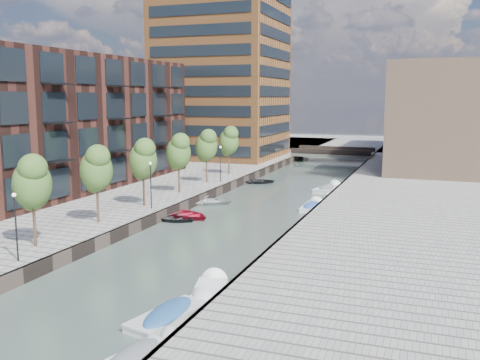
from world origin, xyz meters
The scene contains 30 objects.
water centered at (0.00, 40.00, 0.00)m, with size 300.00×300.00×0.00m, color #38473F.
quay_left centered at (-36.00, 40.00, 0.50)m, with size 60.00×140.00×1.00m, color gray.
quay_right centered at (16.00, 40.00, 0.50)m, with size 20.00×140.00×1.00m, color gray.
quay_wall_left centered at (-6.10, 40.00, 0.50)m, with size 0.25×140.00×1.00m, color #332823.
quay_wall_right centered at (6.10, 40.00, 0.50)m, with size 0.25×140.00×1.00m, color #332823.
far_closure centered at (0.00, 100.00, 0.50)m, with size 80.00×40.00×1.00m, color gray.
apartment_block centered at (-20.00, 30.00, 8.00)m, with size 8.00×38.00×14.00m, color black.
tower centered at (-17.00, 65.00, 16.00)m, with size 18.00×18.00×30.00m, color brown.
tan_block_near centered at (16.00, 62.00, 8.00)m, with size 12.00×25.00×14.00m, color #95745B.
tan_block_far centered at (16.00, 88.00, 9.00)m, with size 12.00×20.00×16.00m, color #95745B.
bridge centered at (0.00, 72.00, 1.39)m, with size 13.00×6.00×1.30m.
tree_1 centered at (-8.50, 11.00, 5.31)m, with size 2.50×2.50×5.95m.
tree_2 centered at (-8.50, 18.00, 5.31)m, with size 2.50×2.50×5.95m.
tree_3 centered at (-8.50, 25.00, 5.31)m, with size 2.50×2.50×5.95m.
tree_4 centered at (-8.50, 32.00, 5.31)m, with size 2.50×2.50×5.95m.
tree_5 centered at (-8.50, 39.00, 5.31)m, with size 2.50×2.50×5.95m.
tree_6 centered at (-8.50, 46.00, 5.31)m, with size 2.50×2.50×5.95m.
lamp_0 centered at (-7.20, 8.00, 3.51)m, with size 0.24×0.24×4.12m.
lamp_1 centered at (-7.20, 24.00, 3.51)m, with size 0.24×0.24×4.12m.
lamp_2 centered at (-7.20, 40.00, 3.51)m, with size 0.24×0.24×4.12m.
sloop_1 centered at (-5.40, 24.35, 0.00)m, with size 3.21×4.49×0.93m, color black.
sloop_2 centered at (-4.72, 25.81, 0.00)m, with size 3.51×4.91×1.02m, color #A61228.
sloop_3 centered at (-5.40, 31.95, 0.00)m, with size 3.52×4.93×1.02m, color silver.
sloop_4 centered at (-4.96, 46.33, 0.00)m, with size 3.34×4.67×0.97m, color black.
motorboat_0 centered at (4.32, 5.83, 0.20)m, with size 2.80×5.16×1.63m.
motorboat_1 centered at (5.04, 1.26, 0.18)m, with size 2.62×4.74×1.50m.
motorboat_2 centered at (4.68, 9.32, 0.09)m, with size 2.76×4.97×1.57m.
motorboat_3 centered at (5.00, 33.65, 0.18)m, with size 1.62×4.50×1.49m.
motorboat_4 centered at (4.52, 44.16, 0.21)m, with size 2.61×5.29×1.69m.
car centered at (11.55, 60.29, 1.74)m, with size 1.74×4.32×1.47m, color #A8AAAD.
Camera 1 is at (15.87, -16.35, 10.69)m, focal length 40.00 mm.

